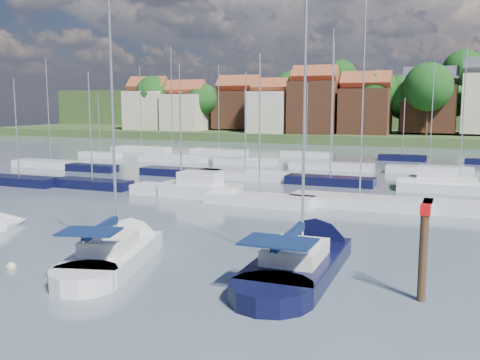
% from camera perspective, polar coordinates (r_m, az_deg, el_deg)
% --- Properties ---
extents(ground, '(260.00, 260.00, 0.00)m').
position_cam_1_polar(ground, '(63.24, 8.25, 0.76)').
color(ground, '#4B5966').
rests_on(ground, ground).
extents(sailboat_centre, '(5.91, 11.92, 15.66)m').
position_cam_1_polar(sailboat_centre, '(29.33, -12.36, -7.25)').
color(sailboat_centre, silver).
rests_on(sailboat_centre, ground).
extents(sailboat_navy, '(3.74, 13.44, 18.46)m').
position_cam_1_polar(sailboat_navy, '(27.78, 7.29, -8.01)').
color(sailboat_navy, black).
rests_on(sailboat_navy, ground).
extents(timber_piling, '(0.40, 0.40, 6.29)m').
position_cam_1_polar(timber_piling, '(23.45, 18.85, -9.74)').
color(timber_piling, '#4C331E').
rests_on(timber_piling, ground).
extents(buoy_c, '(0.48, 0.48, 0.48)m').
position_cam_1_polar(buoy_c, '(28.88, -23.21, -8.70)').
color(buoy_c, beige).
rests_on(buoy_c, ground).
extents(buoy_d, '(0.51, 0.51, 0.51)m').
position_cam_1_polar(buoy_d, '(24.85, -13.22, -10.97)').
color(buoy_d, beige).
rests_on(buoy_d, ground).
extents(buoy_e, '(0.43, 0.43, 0.43)m').
position_cam_1_polar(buoy_e, '(30.99, 3.50, -6.92)').
color(buoy_e, '#D85914').
rests_on(buoy_e, ground).
extents(marina_field, '(79.62, 41.41, 15.93)m').
position_cam_1_polar(marina_field, '(58.07, 8.92, 0.52)').
color(marina_field, silver).
rests_on(marina_field, ground).
extents(far_shore_town, '(212.46, 90.00, 22.27)m').
position_cam_1_polar(far_shore_town, '(154.12, 17.61, 6.50)').
color(far_shore_town, '#3F592C').
rests_on(far_shore_town, ground).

